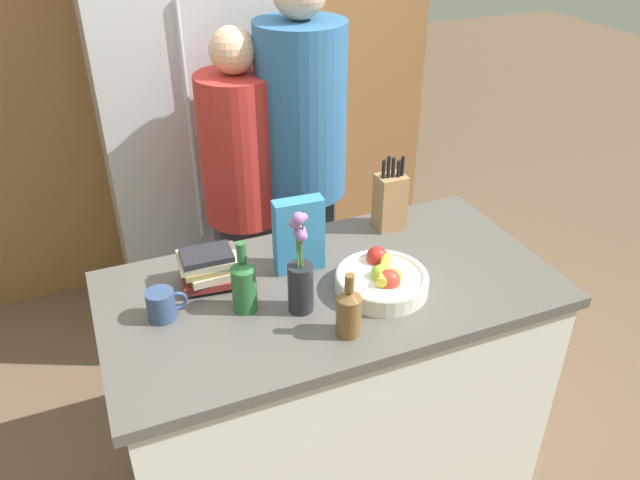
{
  "coord_description": "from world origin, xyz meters",
  "views": [
    {
      "loc": [
        -0.68,
        -1.56,
        2.14
      ],
      "look_at": [
        0.0,
        0.1,
        1.05
      ],
      "focal_mm": 35.0,
      "sensor_mm": 36.0,
      "label": 1
    }
  ],
  "objects_px": {
    "book_stack": "(210,268)",
    "bottle_oil": "(349,311)",
    "fruit_bowl": "(382,279)",
    "coffee_mug": "(162,305)",
    "bottle_vinegar": "(244,284)",
    "person_in_blue": "(302,160)",
    "knife_block": "(390,201)",
    "cereal_box": "(299,235)",
    "flower_vase": "(300,276)",
    "refrigerator": "(192,125)",
    "person_at_sink": "(243,191)"
  },
  "relations": [
    {
      "from": "book_stack",
      "to": "bottle_oil",
      "type": "relative_size",
      "value": 1.0
    },
    {
      "from": "book_stack",
      "to": "bottle_oil",
      "type": "bearing_deg",
      "value": -52.01
    },
    {
      "from": "fruit_bowl",
      "to": "coffee_mug",
      "type": "distance_m",
      "value": 0.7
    },
    {
      "from": "bottle_vinegar",
      "to": "person_in_blue",
      "type": "xyz_separation_m",
      "value": [
        0.5,
        0.79,
        0.0
      ]
    },
    {
      "from": "book_stack",
      "to": "bottle_vinegar",
      "type": "xyz_separation_m",
      "value": [
        0.07,
        -0.17,
        0.03
      ]
    },
    {
      "from": "knife_block",
      "to": "cereal_box",
      "type": "xyz_separation_m",
      "value": [
        -0.42,
        -0.14,
        0.02
      ]
    },
    {
      "from": "person_in_blue",
      "to": "bottle_vinegar",
      "type": "bearing_deg",
      "value": -95.65
    },
    {
      "from": "knife_block",
      "to": "book_stack",
      "type": "distance_m",
      "value": 0.74
    },
    {
      "from": "knife_block",
      "to": "book_stack",
      "type": "bearing_deg",
      "value": -171.26
    },
    {
      "from": "flower_vase",
      "to": "person_in_blue",
      "type": "height_order",
      "value": "person_in_blue"
    },
    {
      "from": "refrigerator",
      "to": "person_in_blue",
      "type": "bearing_deg",
      "value": -61.86
    },
    {
      "from": "bottle_oil",
      "to": "bottle_vinegar",
      "type": "height_order",
      "value": "bottle_vinegar"
    },
    {
      "from": "refrigerator",
      "to": "bottle_vinegar",
      "type": "xyz_separation_m",
      "value": [
        -0.15,
        -1.43,
        0.01
      ]
    },
    {
      "from": "knife_block",
      "to": "flower_vase",
      "type": "relative_size",
      "value": 0.85
    },
    {
      "from": "flower_vase",
      "to": "book_stack",
      "type": "distance_m",
      "value": 0.34
    },
    {
      "from": "knife_block",
      "to": "coffee_mug",
      "type": "bearing_deg",
      "value": -165.6
    },
    {
      "from": "refrigerator",
      "to": "coffee_mug",
      "type": "xyz_separation_m",
      "value": [
        -0.4,
        -1.38,
        -0.04
      ]
    },
    {
      "from": "flower_vase",
      "to": "book_stack",
      "type": "relative_size",
      "value": 1.67
    },
    {
      "from": "book_stack",
      "to": "person_in_blue",
      "type": "bearing_deg",
      "value": 47.46
    },
    {
      "from": "cereal_box",
      "to": "person_in_blue",
      "type": "xyz_separation_m",
      "value": [
        0.26,
        0.64,
        -0.04
      ]
    },
    {
      "from": "person_at_sink",
      "to": "flower_vase",
      "type": "bearing_deg",
      "value": -91.97
    },
    {
      "from": "fruit_bowl",
      "to": "knife_block",
      "type": "height_order",
      "value": "knife_block"
    },
    {
      "from": "coffee_mug",
      "to": "fruit_bowl",
      "type": "bearing_deg",
      "value": -10.37
    },
    {
      "from": "refrigerator",
      "to": "fruit_bowl",
      "type": "height_order",
      "value": "refrigerator"
    },
    {
      "from": "cereal_box",
      "to": "bottle_vinegar",
      "type": "bearing_deg",
      "value": -148.14
    },
    {
      "from": "bottle_oil",
      "to": "person_in_blue",
      "type": "relative_size",
      "value": 0.12
    },
    {
      "from": "refrigerator",
      "to": "book_stack",
      "type": "xyz_separation_m",
      "value": [
        -0.22,
        -1.25,
        -0.02
      ]
    },
    {
      "from": "coffee_mug",
      "to": "person_at_sink",
      "type": "height_order",
      "value": "person_at_sink"
    },
    {
      "from": "bottle_vinegar",
      "to": "person_in_blue",
      "type": "relative_size",
      "value": 0.13
    },
    {
      "from": "refrigerator",
      "to": "bottle_vinegar",
      "type": "distance_m",
      "value": 1.44
    },
    {
      "from": "person_in_blue",
      "to": "book_stack",
      "type": "bearing_deg",
      "value": -106.03
    },
    {
      "from": "knife_block",
      "to": "person_at_sink",
      "type": "bearing_deg",
      "value": 126.85
    },
    {
      "from": "person_at_sink",
      "to": "cereal_box",
      "type": "bearing_deg",
      "value": -87.11
    },
    {
      "from": "cereal_box",
      "to": "book_stack",
      "type": "xyz_separation_m",
      "value": [
        -0.31,
        0.03,
        -0.07
      ]
    },
    {
      "from": "knife_block",
      "to": "flower_vase",
      "type": "height_order",
      "value": "flower_vase"
    },
    {
      "from": "knife_block",
      "to": "person_at_sink",
      "type": "relative_size",
      "value": 0.19
    },
    {
      "from": "cereal_box",
      "to": "bottle_oil",
      "type": "bearing_deg",
      "value": -88.24
    },
    {
      "from": "flower_vase",
      "to": "person_in_blue",
      "type": "distance_m",
      "value": 0.92
    },
    {
      "from": "book_stack",
      "to": "person_at_sink",
      "type": "distance_m",
      "value": 0.75
    },
    {
      "from": "person_at_sink",
      "to": "bottle_oil",
      "type": "bearing_deg",
      "value": -86.52
    },
    {
      "from": "knife_block",
      "to": "person_at_sink",
      "type": "xyz_separation_m",
      "value": [
        -0.42,
        0.56,
        -0.14
      ]
    },
    {
      "from": "fruit_bowl",
      "to": "cereal_box",
      "type": "bearing_deg",
      "value": 132.98
    },
    {
      "from": "knife_block",
      "to": "cereal_box",
      "type": "distance_m",
      "value": 0.44
    },
    {
      "from": "flower_vase",
      "to": "cereal_box",
      "type": "relative_size",
      "value": 1.32
    },
    {
      "from": "coffee_mug",
      "to": "person_in_blue",
      "type": "xyz_separation_m",
      "value": [
        0.74,
        0.74,
        0.05
      ]
    },
    {
      "from": "person_at_sink",
      "to": "person_in_blue",
      "type": "xyz_separation_m",
      "value": [
        0.26,
        -0.06,
        0.13
      ]
    },
    {
      "from": "person_at_sink",
      "to": "refrigerator",
      "type": "bearing_deg",
      "value": 100.97
    },
    {
      "from": "bottle_oil",
      "to": "bottle_vinegar",
      "type": "xyz_separation_m",
      "value": [
        -0.25,
        0.23,
        0.01
      ]
    },
    {
      "from": "fruit_bowl",
      "to": "bottle_vinegar",
      "type": "distance_m",
      "value": 0.45
    },
    {
      "from": "coffee_mug",
      "to": "book_stack",
      "type": "distance_m",
      "value": 0.22
    }
  ]
}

